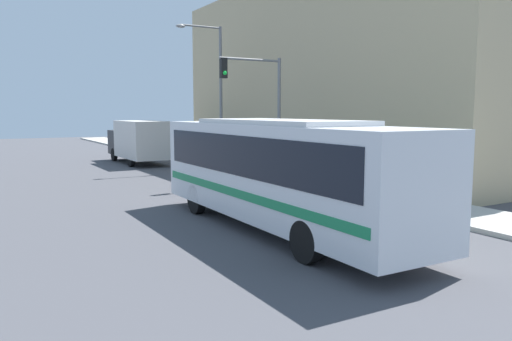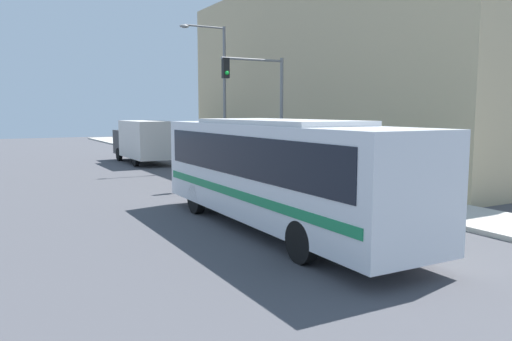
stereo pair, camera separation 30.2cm
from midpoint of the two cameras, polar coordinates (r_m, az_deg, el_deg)
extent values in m
plane|color=#47474C|center=(13.49, 7.65, -8.14)|extent=(120.00, 120.00, 0.00)
cube|color=#B7B2A8|center=(33.58, -4.75, 0.97)|extent=(2.94, 70.00, 0.15)
cube|color=tan|center=(30.09, 8.44, 10.58)|extent=(6.00, 24.79, 10.99)
cube|color=silver|center=(14.40, 2.96, -0.01)|extent=(2.66, 10.99, 2.67)
cube|color=black|center=(14.35, 2.97, 1.90)|extent=(2.69, 10.11, 1.12)
cube|color=#197F4C|center=(14.48, 2.95, -2.32)|extent=(2.69, 10.55, 0.24)
cube|color=silver|center=(14.30, 2.99, 5.51)|extent=(2.41, 6.05, 0.16)
cylinder|color=black|center=(18.05, 0.35, -2.66)|extent=(0.29, 1.00, 1.00)
cylinder|color=black|center=(17.08, -6.33, -3.24)|extent=(0.29, 1.00, 1.00)
cylinder|color=black|center=(12.93, 14.36, -6.67)|extent=(0.29, 1.00, 1.00)
cylinder|color=black|center=(11.54, 6.00, -8.12)|extent=(0.29, 1.00, 1.00)
cube|color=silver|center=(33.43, -12.10, 3.52)|extent=(2.42, 5.12, 2.39)
cube|color=#262628|center=(36.85, -13.72, 3.21)|extent=(2.30, 1.99, 1.68)
cylinder|color=black|center=(36.30, -15.14, 1.79)|extent=(0.25, 0.90, 0.90)
cylinder|color=black|center=(32.30, -13.34, 1.25)|extent=(0.25, 0.90, 0.90)
cylinder|color=gold|center=(19.65, 12.51, -2.28)|extent=(0.23, 0.23, 0.55)
sphere|color=gold|center=(19.60, 12.54, -1.29)|extent=(0.22, 0.22, 0.22)
cylinder|color=gold|center=(19.55, 12.76, -2.25)|extent=(0.10, 0.14, 0.10)
cylinder|color=slate|center=(24.40, 3.29, 5.86)|extent=(0.16, 0.16, 5.85)
cylinder|color=slate|center=(23.70, -0.01, 12.56)|extent=(3.20, 0.11, 0.11)
cube|color=black|center=(23.01, -3.12, 11.60)|extent=(0.30, 0.24, 0.90)
sphere|color=#19D83F|center=(22.86, -2.95, 11.07)|extent=(0.18, 0.18, 0.18)
cylinder|color=slate|center=(22.63, 5.97, -0.25)|extent=(0.06, 0.06, 1.12)
cylinder|color=#4C4C51|center=(22.55, 5.99, 1.43)|extent=(0.14, 0.14, 0.22)
cylinder|color=slate|center=(30.19, -3.31, 8.33)|extent=(0.18, 0.18, 8.27)
cylinder|color=slate|center=(30.05, -5.60, 16.05)|extent=(2.50, 0.11, 0.11)
ellipsoid|color=gray|center=(29.56, -7.91, 16.02)|extent=(0.56, 0.28, 0.20)
cylinder|color=slate|center=(25.74, 5.37, 0.25)|extent=(0.28, 0.28, 0.80)
cylinder|color=#2659A5|center=(25.67, 5.39, 1.89)|extent=(0.34, 0.34, 0.67)
sphere|color=tan|center=(25.63, 5.40, 2.87)|extent=(0.22, 0.22, 0.22)
cylinder|color=#47382D|center=(22.75, 10.75, -0.63)|extent=(0.28, 0.28, 0.85)
cylinder|color=beige|center=(22.66, 10.79, 1.33)|extent=(0.34, 0.34, 0.71)
sphere|color=tan|center=(22.62, 10.82, 2.52)|extent=(0.23, 0.23, 0.23)
camera|label=1|loc=(0.15, -89.51, 0.06)|focal=35.00mm
camera|label=2|loc=(0.15, 90.49, -0.06)|focal=35.00mm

